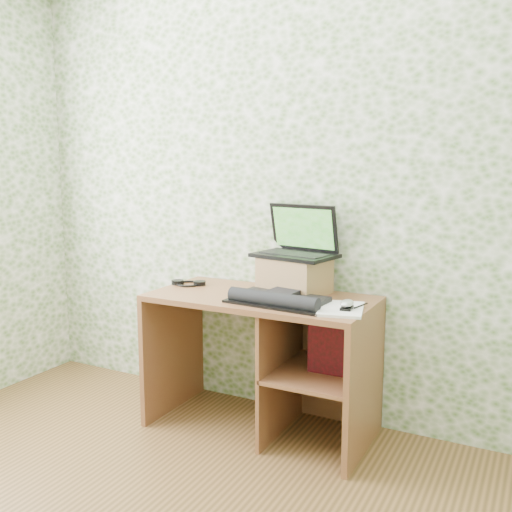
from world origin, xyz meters
The scene contains 10 objects.
wall_back centered at (0.00, 1.75, 1.30)m, with size 3.50×3.50×0.00m, color silver.
desk centered at (0.08, 1.47, 0.48)m, with size 1.20×0.60×0.75m.
riser centered at (0.13, 1.58, 0.85)m, with size 0.33×0.28×0.20m, color olive.
laptop centered at (0.13, 1.63, 1.02)m, with size 0.47×0.37×0.28m.
keyboard centered at (0.16, 1.32, 0.78)m, with size 0.54×0.30×0.07m.
headphones centered at (-0.51, 1.50, 0.76)m, with size 0.20×0.18×0.03m.
notepad centered at (0.48, 1.35, 0.76)m, with size 0.21×0.30×0.01m, color white.
mouse centered at (0.51, 1.33, 0.78)m, with size 0.06×0.10×0.03m, color silver.
pen centered at (0.56, 1.42, 0.77)m, with size 0.01×0.01×0.12m, color black.
red_box centered at (0.42, 1.44, 0.55)m, with size 0.26×0.08×0.31m, color maroon.
Camera 1 is at (1.35, -1.22, 1.45)m, focal length 40.00 mm.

